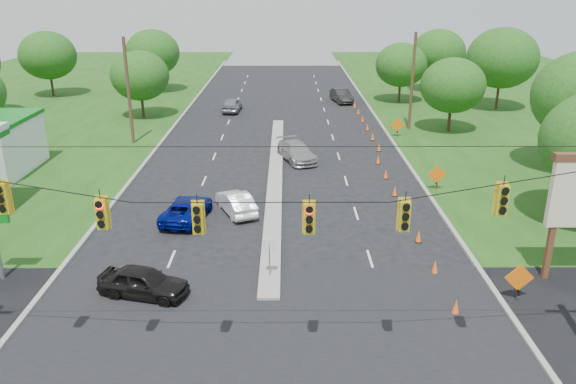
{
  "coord_description": "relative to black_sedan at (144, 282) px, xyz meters",
  "views": [
    {
      "loc": [
        0.78,
        -17.26,
        12.97
      ],
      "look_at": [
        0.88,
        10.19,
        2.8
      ],
      "focal_mm": 35.0,
      "sensor_mm": 36.0,
      "label": 1
    }
  ],
  "objects": [
    {
      "name": "cone_3",
      "position": [
        13.38,
        8.98,
        -0.33
      ],
      "size": [
        0.32,
        0.32,
        0.7
      ],
      "primitive_type": "cone",
      "color": "#FF5F1C",
      "rests_on": "ground"
    },
    {
      "name": "cone_4",
      "position": [
        13.38,
        12.48,
        -0.33
      ],
      "size": [
        0.32,
        0.32,
        0.7
      ],
      "primitive_type": "cone",
      "color": "#FF5F1C",
      "rests_on": "ground"
    },
    {
      "name": "work_sign_2",
      "position": [
        16.31,
        27.48,
        0.41
      ],
      "size": [
        1.27,
        0.58,
        1.37
      ],
      "color": "black",
      "rests_on": "ground"
    },
    {
      "name": "curb_right",
      "position": [
        15.61,
        25.48,
        -0.68
      ],
      "size": [
        0.25,
        110.0,
        0.16
      ],
      "primitive_type": "cube",
      "color": "gray",
      "rests_on": "ground"
    },
    {
      "name": "silver_car_far",
      "position": [
        7.11,
        20.42,
        0.04
      ],
      "size": [
        3.55,
        5.36,
        1.44
      ],
      "primitive_type": "imported",
      "rotation": [
        0.0,
        0.0,
        0.34
      ],
      "color": "gray",
      "rests_on": "ground"
    },
    {
      "name": "cone_12",
      "position": [
        13.98,
        40.48,
        -0.33
      ],
      "size": [
        0.32,
        0.32,
        0.7
      ],
      "primitive_type": "cone",
      "color": "#FF5F1C",
      "rests_on": "ground"
    },
    {
      "name": "cross_street",
      "position": [
        5.51,
        -4.52,
        -0.68
      ],
      "size": [
        160.0,
        14.0,
        0.02
      ],
      "primitive_type": "cube",
      "color": "black",
      "rests_on": "ground"
    },
    {
      "name": "blue_pickup",
      "position": [
        0.47,
        8.6,
        -0.03
      ],
      "size": [
        2.82,
        4.97,
        1.31
      ],
      "primitive_type": "imported",
      "rotation": [
        0.0,
        0.0,
        3.0
      ],
      "color": "#020B6E",
      "rests_on": "ground"
    },
    {
      "name": "tree_6",
      "position": [
        -10.49,
        50.48,
        4.27
      ],
      "size": [
        6.72,
        6.72,
        7.84
      ],
      "color": "black",
      "rests_on": "ground"
    },
    {
      "name": "silver_car_oncoming",
      "position": [
        0.44,
        38.48,
        0.07
      ],
      "size": [
        2.1,
        4.55,
        1.51
      ],
      "primitive_type": "imported",
      "rotation": [
        0.0,
        0.0,
        3.07
      ],
      "color": "slate",
      "rests_on": "ground"
    },
    {
      "name": "tree_5",
      "position": [
        -8.49,
        35.48,
        3.65
      ],
      "size": [
        5.88,
        5.88,
        6.86
      ],
      "color": "black",
      "rests_on": "ground"
    },
    {
      "name": "cone_10",
      "position": [
        13.98,
        33.48,
        -0.33
      ],
      "size": [
        0.32,
        0.32,
        0.7
      ],
      "primitive_type": "cone",
      "color": "#FF5F1C",
      "rests_on": "ground"
    },
    {
      "name": "utility_pole_far_left",
      "position": [
        -6.99,
        25.48,
        3.82
      ],
      "size": [
        0.28,
        0.28,
        9.0
      ],
      "primitive_type": "cylinder",
      "color": "#422D1C",
      "rests_on": "ground"
    },
    {
      "name": "cone_0",
      "position": [
        13.38,
        -1.52,
        -0.33
      ],
      "size": [
        0.32,
        0.32,
        0.7
      ],
      "primitive_type": "cone",
      "color": "#FF5F1C",
      "rests_on": "ground"
    },
    {
      "name": "cone_2",
      "position": [
        13.38,
        5.48,
        -0.33
      ],
      "size": [
        0.32,
        0.32,
        0.7
      ],
      "primitive_type": "cone",
      "color": "#FF5F1C",
      "rests_on": "ground"
    },
    {
      "name": "work_sign_1",
      "position": [
        16.31,
        13.48,
        0.41
      ],
      "size": [
        1.27,
        0.58,
        1.37
      ],
      "color": "black",
      "rests_on": "ground"
    },
    {
      "name": "cone_8",
      "position": [
        13.98,
        26.48,
        -0.33
      ],
      "size": [
        0.32,
        0.32,
        0.7
      ],
      "primitive_type": "cone",
      "color": "#FF5F1C",
      "rests_on": "ground"
    },
    {
      "name": "white_sedan",
      "position": [
        3.26,
        9.66,
        -0.02
      ],
      "size": [
        2.9,
        4.25,
        1.33
      ],
      "primitive_type": "imported",
      "rotation": [
        0.0,
        0.0,
        3.55
      ],
      "color": "white",
      "rests_on": "ground"
    },
    {
      "name": "tree_11",
      "position": [
        25.51,
        50.48,
        4.27
      ],
      "size": [
        6.72,
        6.72,
        7.84
      ],
      "color": "black",
      "rests_on": "ground"
    },
    {
      "name": "cone_7",
      "position": [
        13.98,
        22.98,
        -0.33
      ],
      "size": [
        0.32,
        0.32,
        0.7
      ],
      "primitive_type": "cone",
      "color": "#FF5F1C",
      "rests_on": "ground"
    },
    {
      "name": "cone_1",
      "position": [
        13.38,
        1.98,
        -0.33
      ],
      "size": [
        0.32,
        0.32,
        0.7
      ],
      "primitive_type": "cone",
      "color": "#FF5F1C",
      "rests_on": "ground"
    },
    {
      "name": "cone_9",
      "position": [
        13.98,
        29.98,
        -0.33
      ],
      "size": [
        0.32,
        0.32,
        0.7
      ],
      "primitive_type": "cone",
      "color": "#FF5F1C",
      "rests_on": "ground"
    },
    {
      "name": "cone_11",
      "position": [
        13.98,
        36.98,
        -0.33
      ],
      "size": [
        0.32,
        0.32,
        0.7
      ],
      "primitive_type": "cone",
      "color": "#FF5F1C",
      "rests_on": "ground"
    },
    {
      "name": "ground",
      "position": [
        5.51,
        -4.52,
        -0.68
      ],
      "size": [
        160.0,
        160.0,
        0.0
      ],
      "primitive_type": "plane",
      "color": "black",
      "rests_on": "ground"
    },
    {
      "name": "cone_6",
      "position": [
        13.38,
        19.48,
        -0.33
      ],
      "size": [
        0.32,
        0.32,
        0.7
      ],
      "primitive_type": "cone",
      "color": "#FF5F1C",
      "rests_on": "ground"
    },
    {
      "name": "utility_pole_far_right",
      "position": [
        18.01,
        30.48,
        3.82
      ],
      "size": [
        0.28,
        0.28,
        9.0
      ],
      "primitive_type": "cylinder",
      "color": "#422D1C",
      "rests_on": "ground"
    },
    {
      "name": "black_sedan",
      "position": [
        0.0,
        0.0,
        0.0
      ],
      "size": [
        4.28,
        2.56,
        1.36
      ],
      "primitive_type": "imported",
      "rotation": [
        0.0,
        0.0,
        1.32
      ],
      "color": "black",
      "rests_on": "ground"
    },
    {
      "name": "work_sign_0",
      "position": [
        16.31,
        -0.52,
        0.41
      ],
      "size": [
        1.27,
        0.58,
        1.37
      ],
      "color": "black",
      "rests_on": "ground"
    },
    {
      "name": "tree_10",
      "position": [
        29.51,
        39.48,
        4.9
      ],
      "size": [
        7.56,
        7.56,
        8.82
      ],
      "color": "black",
      "rests_on": "ground"
    },
    {
      "name": "signal_span",
      "position": [
        5.46,
        -5.52,
        4.29
      ],
      "size": [
        25.6,
        0.32,
        9.0
      ],
      "color": "#422D1C",
      "rests_on": "ground"
    },
    {
      "name": "tree_12",
      "position": [
        19.51,
        43.48,
        3.65
      ],
      "size": [
        5.88,
        5.88,
        6.86
      ],
      "color": "black",
      "rests_on": "ground"
    },
    {
      "name": "tree_4",
      "position": [
        -22.49,
        47.48,
        4.27
      ],
      "size": [
        6.72,
        6.72,
        7.84
      ],
      "color": "black",
      "rests_on": "ground"
    },
    {
      "name": "dark_car_receding",
      "position": [
        12.78,
        43.64,
        0.09
      ],
      "size": [
        2.52,
        4.92,
        1.54
      ],
      "primitive_type": "imported",
      "rotation": [
        0.0,
        0.0,
        0.2
      ],
      "color": "black",
      "rests_on": "ground"
    },
    {
      "name": "tree_9",
      "position": [
        21.51,
        29.48,
        3.65
      ],
      "size": [
        5.88,
        5.88,
        6.86
      ],
      "color": "black",
      "rests_on": "ground"
    },
    {
      "name": "cone_5",
      "position": [
        13.38,
        15.98,
        -0.33
      ],
      "size": [
        0.32,
        0.32,
        0.7
      ],
      "primitive_type": "cone",
      "color": "#FF5F1C",
      "rests_on": "ground"
    },
    {
      "name": "median",
      "position": [
        5.51,
        16.48,
        -0.68
      ],
      "size": [
        1.0,
        34.0,
        0.18
      ],
      "primitive_type": "cube",
      "color": "gray",
      "rests_on": "ground"
    },
    {
      "name": "median_sign",
      "position": [
        5.51,
        1.48,
        0.78
      ],
      "size": [
        0.55,
        0.06,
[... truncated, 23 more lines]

